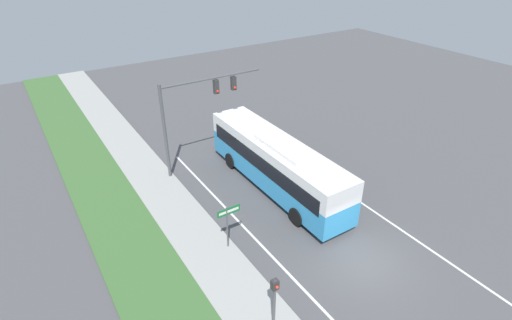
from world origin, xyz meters
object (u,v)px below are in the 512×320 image
(signal_gantry, at_px, (195,105))
(pedestrian_signal, at_px, (275,296))
(street_sign, at_px, (228,220))
(bus, at_px, (276,161))

(signal_gantry, distance_m, pedestrian_signal, 13.97)
(street_sign, bearing_deg, signal_gantry, 74.55)
(pedestrian_signal, bearing_deg, bus, 54.39)
(pedestrian_signal, distance_m, street_sign, 5.28)
(bus, relative_size, street_sign, 4.64)
(bus, xyz_separation_m, signal_gantry, (-3.05, 4.82, 2.75))
(bus, xyz_separation_m, pedestrian_signal, (-6.10, -8.52, -0.07))
(bus, distance_m, signal_gantry, 6.33)
(bus, distance_m, street_sign, 6.24)
(bus, height_order, pedestrian_signal, bus)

